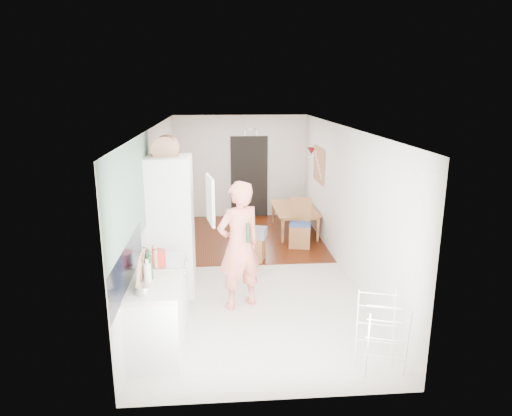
{
  "coord_description": "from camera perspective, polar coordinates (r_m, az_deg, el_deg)",
  "views": [
    {
      "loc": [
        -0.51,
        -7.52,
        3.12
      ],
      "look_at": [
        0.11,
        0.2,
        1.08
      ],
      "focal_mm": 32.0,
      "sensor_mm": 36.0,
      "label": 1
    }
  ],
  "objects": [
    {
      "name": "bottle_b",
      "position": [
        5.57,
        -13.13,
        -7.25
      ],
      "size": [
        0.08,
        0.08,
        0.3
      ],
      "primitive_type": "cylinder",
      "rotation": [
        0.0,
        0.0,
        0.13
      ],
      "color": "#1D3F25",
      "rests_on": "worktop"
    },
    {
      "name": "bottle_c",
      "position": [
        5.54,
        -13.42,
        -7.83
      ],
      "size": [
        0.1,
        0.1,
        0.22
      ],
      "primitive_type": "cylinder",
      "rotation": [
        0.0,
        0.0,
        0.16
      ],
      "color": "silver",
      "rests_on": "worktop"
    },
    {
      "name": "drying_rack",
      "position": [
        5.46,
        15.4,
        -15.11
      ],
      "size": [
        0.56,
        0.53,
        0.9
      ],
      "primitive_type": null,
      "rotation": [
        0.0,
        0.0,
        -0.3
      ],
      "color": "white",
      "rests_on": "floor"
    },
    {
      "name": "wood_floor_overlay",
      "position": [
        9.89,
        -1.38,
        -3.59
      ],
      "size": [
        3.2,
        3.3,
        0.01
      ],
      "primitive_type": "cube",
      "color": "#4F1F0C",
      "rests_on": "room_shell"
    },
    {
      "name": "doorway_recess",
      "position": [
        11.23,
        -0.85,
        3.88
      ],
      "size": [
        0.9,
        0.04,
        2.0
      ],
      "primitive_type": "cube",
      "color": "black",
      "rests_on": "room_shell"
    },
    {
      "name": "sage_wall_panel",
      "position": [
        5.77,
        -15.26,
        1.52
      ],
      "size": [
        0.02,
        3.0,
        1.3
      ],
      "primitive_type": "cube",
      "color": "gray",
      "rests_on": "room_shell"
    },
    {
      "name": "grey_drape",
      "position": [
        8.41,
        -0.05,
        -3.11
      ],
      "size": [
        0.47,
        0.47,
        0.17
      ],
      "primitive_type": "cube",
      "rotation": [
        0.0,
        0.0,
        -0.27
      ],
      "color": "gray",
      "rests_on": "stool"
    },
    {
      "name": "person",
      "position": [
        6.47,
        -2.14,
        -3.3
      ],
      "size": [
        0.97,
        0.85,
        2.22
      ],
      "primitive_type": "imported",
      "rotation": [
        0.0,
        0.0,
        3.62
      ],
      "color": "#EF7C69",
      "rests_on": "floor"
    },
    {
      "name": "bottle_a",
      "position": [
        5.65,
        -13.67,
        -6.93
      ],
      "size": [
        0.09,
        0.09,
        0.3
      ],
      "primitive_type": "cylinder",
      "rotation": [
        0.0,
        0.0,
        -0.28
      ],
      "color": "#1D3F25",
      "rests_on": "worktop"
    },
    {
      "name": "pepper_mill_back",
      "position": [
        5.82,
        -13.19,
        -6.59
      ],
      "size": [
        0.07,
        0.07,
        0.24
      ],
      "primitive_type": "cylinder",
      "rotation": [
        0.0,
        0.0,
        0.1
      ],
      "color": "tan",
      "rests_on": "worktop"
    },
    {
      "name": "floor",
      "position": [
        8.16,
        -0.64,
        -7.72
      ],
      "size": [
        3.2,
        7.0,
        0.01
      ],
      "primitive_type": "cube",
      "color": "beige",
      "rests_on": "ground"
    },
    {
      "name": "steel_pan",
      "position": [
        5.26,
        -13.93,
        -9.87
      ],
      "size": [
        0.22,
        0.22,
        0.09
      ],
      "primitive_type": "cylinder",
      "rotation": [
        0.0,
        0.0,
        0.28
      ],
      "color": "silver",
      "rests_on": "worktop"
    },
    {
      "name": "tile_splashback",
      "position": [
        5.45,
        -15.74,
        -6.99
      ],
      "size": [
        0.02,
        1.9,
        0.5
      ],
      "primitive_type": "cube",
      "color": "black",
      "rests_on": "room_shell"
    },
    {
      "name": "range_cooker",
      "position": [
        6.37,
        -11.46,
        -10.44
      ],
      "size": [
        0.6,
        0.6,
        0.88
      ],
      "primitive_type": "cube",
      "color": "white",
      "rests_on": "room_shell"
    },
    {
      "name": "chopping_boards",
      "position": [
        5.38,
        -14.28,
        -7.53
      ],
      "size": [
        0.14,
        0.3,
        0.4
      ],
      "primitive_type": null,
      "rotation": [
        0.0,
        0.0,
        0.32
      ],
      "color": "tan",
      "rests_on": "worktop"
    },
    {
      "name": "pinboard_frame",
      "position": [
        9.77,
        7.79,
        5.39
      ],
      "size": [
        0.0,
        0.94,
        0.74
      ],
      "primitive_type": "cube",
      "color": "#AD6B36",
      "rests_on": "room_shell"
    },
    {
      "name": "bread_bin",
      "position": [
        6.93,
        -11.22,
        7.32
      ],
      "size": [
        0.47,
        0.46,
        0.21
      ],
      "primitive_type": null,
      "rotation": [
        0.0,
        0.0,
        -0.23
      ],
      "color": "tan",
      "rests_on": "fridge_housing"
    },
    {
      "name": "held_bottle",
      "position": [
        6.28,
        -1.01,
        -3.15
      ],
      "size": [
        0.06,
        0.06,
        0.27
      ],
      "primitive_type": "cylinder",
      "color": "#1D3F25",
      "rests_on": "person"
    },
    {
      "name": "worktop",
      "position": [
        5.51,
        -12.6,
        -9.51
      ],
      "size": [
        0.62,
        0.92,
        0.06
      ],
      "primitive_type": "cube",
      "color": "beige",
      "rests_on": "room_shell"
    },
    {
      "name": "stool",
      "position": [
        8.5,
        -0.16,
        -5.14
      ],
      "size": [
        0.43,
        0.43,
        0.45
      ],
      "primitive_type": null,
      "rotation": [
        0.0,
        0.0,
        -0.29
      ],
      "color": "#AD6B36",
      "rests_on": "floor"
    },
    {
      "name": "red_casserole",
      "position": [
        6.06,
        -12.51,
        -6.04
      ],
      "size": [
        0.33,
        0.33,
        0.17
      ],
      "primitive_type": "cylinder",
      "rotation": [
        0.0,
        0.0,
        -0.2
      ],
      "color": "red",
      "rests_on": "cooker_top"
    },
    {
      "name": "fridge_interior",
      "position": [
        6.94,
        -8.17,
        1.54
      ],
      "size": [
        0.02,
        0.52,
        0.66
      ],
      "primitive_type": "cube",
      "color": "white",
      "rests_on": "room_shell"
    },
    {
      "name": "dining_table",
      "position": [
        10.18,
        4.95,
        -1.71
      ],
      "size": [
        0.79,
        1.38,
        0.48
      ],
      "primitive_type": "imported",
      "rotation": [
        0.0,
        0.0,
        1.59
      ],
      "color": "#AD6B36",
      "rests_on": "floor"
    },
    {
      "name": "fridge_housing",
      "position": [
        7.09,
        -10.54,
        -2.26
      ],
      "size": [
        0.66,
        0.66,
        2.15
      ],
      "primitive_type": "cube",
      "color": "white",
      "rests_on": "room_shell"
    },
    {
      "name": "dining_chair",
      "position": [
        9.18,
        5.54,
        -1.93
      ],
      "size": [
        0.49,
        0.49,
        0.98
      ],
      "primitive_type": null,
      "rotation": [
        0.0,
        0.0,
        -0.22
      ],
      "color": "#AD6B36",
      "rests_on": "floor"
    },
    {
      "name": "wall_sconce",
      "position": [
        10.37,
        6.94,
        7.07
      ],
      "size": [
        0.18,
        0.18,
        0.16
      ],
      "primitive_type": "cone",
      "color": "maroon",
      "rests_on": "room_shell"
    },
    {
      "name": "base_cabinet",
      "position": [
        5.71,
        -12.33,
        -13.72
      ],
      "size": [
        0.6,
        0.9,
        0.86
      ],
      "primitive_type": "cube",
      "color": "white",
      "rests_on": "room_shell"
    },
    {
      "name": "fridge_door",
      "position": [
        6.63,
        -5.74,
        1.0
      ],
      "size": [
        0.14,
        0.56,
        0.7
      ],
      "primitive_type": "cube",
      "rotation": [
        0.0,
        0.0,
        -1.4
      ],
      "color": "white",
      "rests_on": "room_shell"
    },
    {
      "name": "pinboard",
      "position": [
        9.78,
        7.88,
        5.39
      ],
      "size": [
        0.03,
        0.9,
        0.7
      ],
      "primitive_type": "cube",
      "color": "tan",
      "rests_on": "room_shell"
    },
    {
      "name": "room_shell",
      "position": [
        7.77,
        -0.67,
        0.84
      ],
      "size": [
        3.2,
        7.0,
        2.5
      ],
      "primitive_type": null,
      "color": "silver",
      "rests_on": "ground"
    },
    {
      "name": "cooker_top",
      "position": [
        6.19,
        -11.67,
        -6.58
      ],
      "size": [
        0.6,
        0.6,
        0.04
      ],
      "primitive_type": "cube",
      "color": "silver",
      "rests_on": "room_shell"
    },
    {
      "name": "pepper_mill_front",
      "position": [
        5.94,
        -12.49,
        -6.13
      ],
      "size": [
        0.07,
        0.07,
        0.23
      ],
      "primitive_type": "cylinder",
      "rotation": [
        0.0,
        0.0,
        0.12
      ],
      "color": "tan",
      "rests_on": "worktop"
    }
  ]
}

